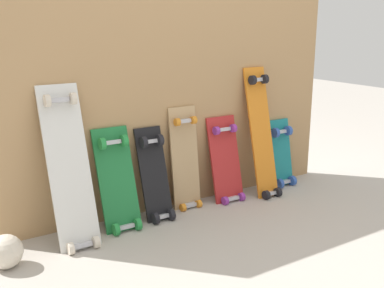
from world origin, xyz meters
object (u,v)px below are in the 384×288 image
(skateboard_white, at_px, (70,173))
(skateboard_natural, at_px, (185,163))
(skateboard_orange, at_px, (262,137))
(skateboard_green, at_px, (118,185))
(skateboard_red, at_px, (226,164))
(rubber_ball, at_px, (6,252))
(skateboard_black, at_px, (155,179))
(skateboard_teal, at_px, (281,157))

(skateboard_white, distance_m, skateboard_natural, 0.80)
(skateboard_orange, bearing_deg, skateboard_green, 179.35)
(skateboard_green, height_order, skateboard_orange, skateboard_orange)
(skateboard_red, height_order, rubber_ball, skateboard_red)
(skateboard_green, bearing_deg, skateboard_red, 1.79)
(skateboard_black, bearing_deg, skateboard_natural, 12.12)
(skateboard_natural, xyz_separation_m, skateboard_orange, (0.58, -0.07, 0.11))
(skateboard_white, xyz_separation_m, skateboard_teal, (1.62, 0.08, -0.18))
(skateboard_white, bearing_deg, skateboard_green, 7.57)
(skateboard_white, relative_size, skateboard_black, 1.49)
(skateboard_green, bearing_deg, rubber_ball, -167.54)
(skateboard_white, distance_m, skateboard_orange, 1.37)
(skateboard_red, xyz_separation_m, skateboard_orange, (0.28, -0.04, 0.16))
(skateboard_white, xyz_separation_m, skateboard_red, (1.09, 0.06, -0.15))
(skateboard_black, relative_size, skateboard_natural, 0.85)
(skateboard_green, relative_size, skateboard_red, 1.02)
(skateboard_black, height_order, rubber_ball, skateboard_black)
(skateboard_green, bearing_deg, skateboard_natural, 6.89)
(skateboard_white, relative_size, skateboard_orange, 0.98)
(skateboard_natural, distance_m, skateboard_teal, 0.83)
(skateboard_red, relative_size, skateboard_teal, 1.16)
(skateboard_black, distance_m, skateboard_orange, 0.85)
(skateboard_green, height_order, skateboard_teal, skateboard_green)
(skateboard_natural, relative_size, rubber_ball, 4.27)
(skateboard_natural, xyz_separation_m, rubber_ball, (-1.17, -0.21, -0.21))
(skateboard_white, height_order, rubber_ball, skateboard_white)
(skateboard_white, bearing_deg, skateboard_red, 3.34)
(skateboard_black, bearing_deg, skateboard_red, 1.91)
(skateboard_green, bearing_deg, skateboard_teal, 1.94)
(skateboard_white, distance_m, skateboard_red, 1.11)
(skateboard_white, relative_size, skateboard_red, 1.46)
(skateboard_green, distance_m, skateboard_natural, 0.50)
(skateboard_black, height_order, skateboard_natural, skateboard_natural)
(skateboard_white, distance_m, rubber_ball, 0.51)
(skateboard_black, bearing_deg, skateboard_orange, -1.30)
(skateboard_green, height_order, skateboard_natural, skateboard_natural)
(skateboard_white, xyz_separation_m, rubber_ball, (-0.38, -0.11, -0.31))
(skateboard_teal, bearing_deg, skateboard_white, -177.04)
(skateboard_white, xyz_separation_m, skateboard_natural, (0.79, 0.10, -0.10))
(skateboard_natural, bearing_deg, skateboard_white, -172.86)
(skateboard_white, bearing_deg, rubber_ball, -163.94)
(skateboard_white, bearing_deg, skateboard_black, 4.80)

